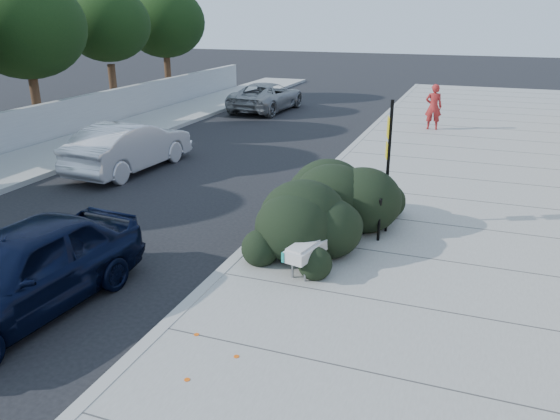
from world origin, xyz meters
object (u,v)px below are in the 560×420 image
at_px(bench, 320,242).
at_px(suv_silver, 267,97).
at_px(bike_rack, 384,211).
at_px(sedan_navy, 22,270).
at_px(sign_post, 388,156).
at_px(pedestrian, 433,107).
at_px(wagon_silver, 130,146).

relative_size(bench, suv_silver, 0.40).
height_order(bike_rack, sedan_navy, sedan_navy).
xyz_separation_m(sign_post, pedestrian, (-0.04, 11.40, -0.67)).
height_order(sedan_navy, wagon_silver, wagon_silver).
xyz_separation_m(bench, wagon_silver, (-7.65, 4.89, 0.14)).
bearing_deg(pedestrian, sedan_navy, 65.80).
height_order(sign_post, suv_silver, sign_post).
xyz_separation_m(sedan_navy, wagon_silver, (-3.50, 8.03, 0.00)).
relative_size(bench, pedestrian, 1.09).
xyz_separation_m(bike_rack, sign_post, (-0.10, 0.74, 1.04)).
distance_m(bench, sedan_navy, 5.21).
distance_m(bike_rack, suv_silver, 17.10).
bearing_deg(sedan_navy, wagon_silver, 118.29).
distance_m(suv_silver, pedestrian, 8.82).
height_order(bike_rack, pedestrian, pedestrian).
distance_m(bike_rack, sedan_navy, 7.09).
bearing_deg(bench, pedestrian, 100.16).
bearing_deg(bike_rack, sedan_navy, -128.96).
relative_size(bike_rack, suv_silver, 0.18).
bearing_deg(pedestrian, sign_post, 81.91).
bearing_deg(suv_silver, sign_post, 125.03).
xyz_separation_m(sedan_navy, suv_silver, (-3.50, 19.81, -0.06)).
relative_size(sedan_navy, wagon_silver, 0.97).
bearing_deg(bike_rack, suv_silver, 126.17).
xyz_separation_m(bench, sign_post, (0.78, 2.60, 1.12)).
bearing_deg(sign_post, sedan_navy, -144.95).
bearing_deg(bike_rack, pedestrian, 96.88).
height_order(bench, sign_post, sign_post).
height_order(sign_post, pedestrian, sign_post).
relative_size(sign_post, pedestrian, 1.54).
bearing_deg(bike_rack, wagon_silver, 166.66).
relative_size(bike_rack, sedan_navy, 0.21).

